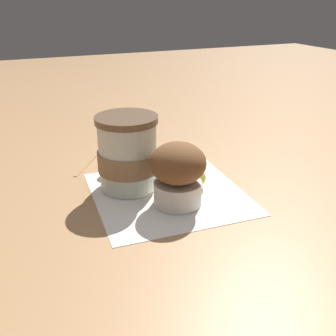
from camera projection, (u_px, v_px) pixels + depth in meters
ground_plane at (168, 193)px, 0.61m from camera, size 3.00×3.00×0.00m
paper_napkin at (168, 193)px, 0.61m from camera, size 0.24×0.24×0.00m
coffee_cup at (128, 154)px, 0.61m from camera, size 0.10×0.10×0.12m
muffin at (179, 172)px, 0.56m from camera, size 0.08×0.08×0.09m
banana at (156, 167)px, 0.66m from camera, size 0.15×0.13×0.03m
wooden_stirrer at (87, 164)px, 0.72m from camera, size 0.07×0.09×0.00m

